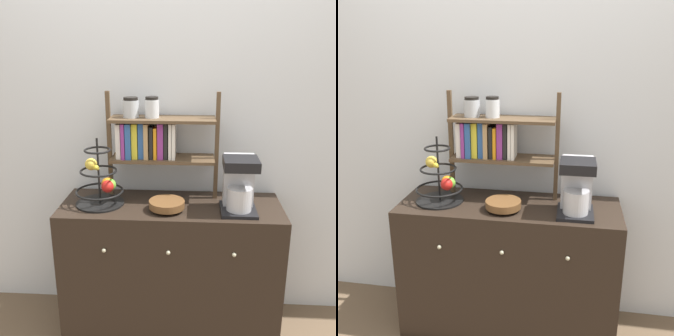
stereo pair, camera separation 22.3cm
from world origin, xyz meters
The scene contains 6 objects.
wall_back centered at (0.00, 0.50, 1.30)m, with size 7.00×0.05×2.60m, color silver.
sideboard centered at (0.00, 0.23, 0.42)m, with size 1.29×0.47×0.83m.
coffee_maker centered at (0.38, 0.18, 0.99)m, with size 0.20×0.23×0.31m.
fruit_stand centered at (-0.41, 0.22, 0.96)m, with size 0.28×0.28×0.40m.
wooden_bowl centered at (-0.02, 0.15, 0.87)m, with size 0.20×0.20×0.06m.
shelf_hutch centered at (-0.13, 0.35, 1.21)m, with size 0.66×0.20×0.64m.
Camera 2 is at (0.34, -1.86, 1.73)m, focal length 42.00 mm.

